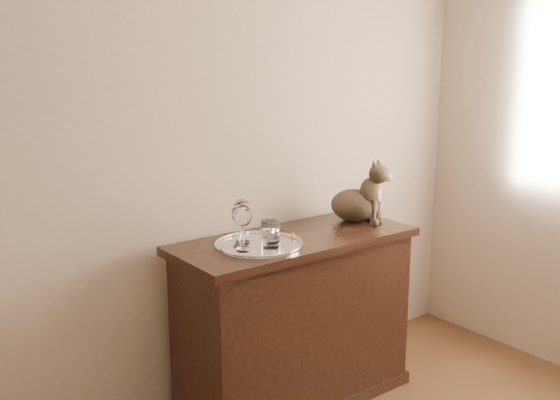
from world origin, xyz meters
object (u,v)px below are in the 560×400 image
(sideboard, at_px, (295,320))
(tray, at_px, (259,246))
(tumbler_c, at_px, (270,230))
(cat, at_px, (355,189))
(tumbler_b, at_px, (271,241))
(tumbler_a, at_px, (271,235))
(wine_glass_a, at_px, (240,225))
(wine_glass_c, at_px, (243,227))
(wine_glass_b, at_px, (243,221))

(sideboard, distance_m, tray, 0.49)
(tumbler_c, xyz_separation_m, cat, (0.58, 0.04, 0.11))
(tray, relative_size, tumbler_b, 4.28)
(tumbler_a, xyz_separation_m, cat, (0.63, 0.12, 0.11))
(wine_glass_a, xyz_separation_m, tumbler_c, (0.17, 0.01, -0.05))
(wine_glass_c, xyz_separation_m, tumbler_a, (0.14, -0.02, -0.06))
(tumbler_b, bearing_deg, wine_glass_c, 129.88)
(tumbler_b, bearing_deg, tumbler_a, 52.02)
(wine_glass_c, relative_size, tumbler_a, 2.25)
(wine_glass_b, xyz_separation_m, tumbler_c, (0.13, -0.03, -0.06))
(wine_glass_b, relative_size, cat, 0.62)
(sideboard, height_order, tumbler_b, tumbler_b)
(tumbler_c, distance_m, cat, 0.59)
(sideboard, xyz_separation_m, wine_glass_a, (-0.31, 0.00, 0.53))
(cat, bearing_deg, tumbler_b, 172.29)
(tray, distance_m, wine_glass_b, 0.14)
(sideboard, bearing_deg, tumbler_c, 176.12)
(wine_glass_a, distance_m, tumbler_c, 0.18)
(sideboard, xyz_separation_m, wine_glass_b, (-0.27, 0.04, 0.54))
(sideboard, relative_size, wine_glass_c, 5.92)
(tray, distance_m, wine_glass_a, 0.13)
(wine_glass_c, bearing_deg, wine_glass_a, 70.77)
(wine_glass_b, xyz_separation_m, cat, (0.71, 0.01, 0.06))
(wine_glass_b, relative_size, wine_glass_c, 1.02)
(tray, distance_m, tumbler_c, 0.11)
(tumbler_b, bearing_deg, wine_glass_b, 95.66)
(cat, bearing_deg, wine_glass_b, 156.99)
(wine_glass_c, bearing_deg, wine_glass_b, 57.87)
(wine_glass_a, relative_size, tumbler_c, 2.16)
(wine_glass_a, relative_size, wine_glass_b, 0.95)
(wine_glass_a, distance_m, tumbler_a, 0.15)
(wine_glass_c, distance_m, tumbler_b, 0.13)
(wine_glass_c, height_order, tumbler_b, wine_glass_c)
(cat, bearing_deg, sideboard, 163.15)
(sideboard, height_order, cat, cat)
(wine_glass_c, distance_m, cat, 0.78)
(wine_glass_a, distance_m, wine_glass_c, 0.06)
(wine_glass_a, height_order, wine_glass_b, wine_glass_b)
(sideboard, bearing_deg, tumbler_b, -150.18)
(wine_glass_c, bearing_deg, tumbler_b, -50.12)
(sideboard, relative_size, tumbler_b, 12.84)
(sideboard, bearing_deg, wine_glass_c, -171.33)
(wine_glass_a, xyz_separation_m, cat, (0.75, 0.05, 0.06))
(cat, bearing_deg, tumbler_c, 160.56)
(tray, distance_m, tumbler_b, 0.13)
(wine_glass_a, bearing_deg, wine_glass_c, -109.23)
(tumbler_a, height_order, cat, cat)
(wine_glass_a, bearing_deg, wine_glass_b, 45.63)
(tray, bearing_deg, tumbler_c, 23.80)
(tumbler_b, bearing_deg, wine_glass_a, 112.22)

